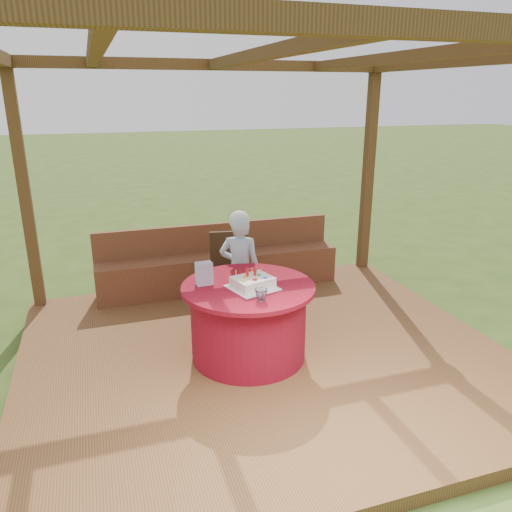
% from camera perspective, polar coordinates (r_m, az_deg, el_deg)
% --- Properties ---
extents(ground, '(60.00, 60.00, 0.00)m').
position_cam_1_polar(ground, '(4.95, 0.93, -11.95)').
color(ground, '#334E1A').
rests_on(ground, ground).
extents(deck, '(4.50, 4.00, 0.12)m').
position_cam_1_polar(deck, '(4.92, 0.93, -11.35)').
color(deck, brown).
rests_on(deck, ground).
extents(pergola, '(4.50, 4.00, 2.72)m').
position_cam_1_polar(pergola, '(4.27, 1.10, 17.17)').
color(pergola, brown).
rests_on(pergola, deck).
extents(bench, '(3.00, 0.42, 0.80)m').
position_cam_1_polar(bench, '(6.28, -4.20, -1.34)').
color(bench, brown).
rests_on(bench, deck).
extents(table, '(1.21, 1.21, 0.71)m').
position_cam_1_polar(table, '(4.63, -0.88, -7.39)').
color(table, maroon).
rests_on(table, deck).
extents(chair, '(0.50, 0.50, 0.88)m').
position_cam_1_polar(chair, '(5.60, -3.00, -1.36)').
color(chair, '#342010').
rests_on(chair, deck).
extents(elderly_woman, '(0.50, 0.43, 1.22)m').
position_cam_1_polar(elderly_woman, '(5.26, -1.86, -1.17)').
color(elderly_woman, '#8EB3D3').
rests_on(elderly_woman, deck).
extents(birthday_cake, '(0.47, 0.47, 0.18)m').
position_cam_1_polar(birthday_cake, '(4.41, -0.39, -3.04)').
color(birthday_cake, white).
rests_on(birthday_cake, table).
extents(gift_bag, '(0.15, 0.10, 0.21)m').
position_cam_1_polar(gift_bag, '(4.50, -5.95, -2.00)').
color(gift_bag, '#D78BBB').
rests_on(gift_bag, table).
extents(drinking_glass, '(0.13, 0.13, 0.10)m').
position_cam_1_polar(drinking_glass, '(4.15, 0.57, -4.46)').
color(drinking_glass, white).
rests_on(drinking_glass, table).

